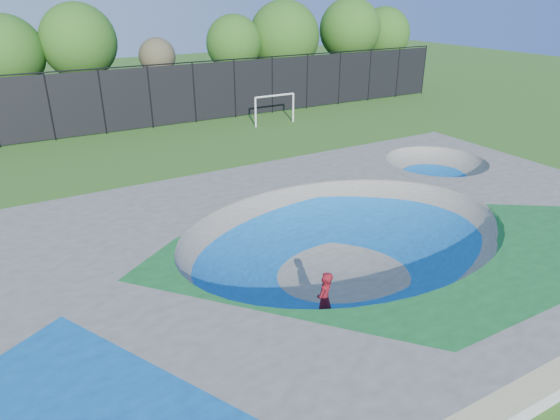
{
  "coord_description": "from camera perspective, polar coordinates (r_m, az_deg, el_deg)",
  "views": [
    {
      "loc": [
        -8.83,
        -11.16,
        8.3
      ],
      "look_at": [
        -0.69,
        3.0,
        1.1
      ],
      "focal_mm": 32.0,
      "sensor_mm": 36.0,
      "label": 1
    }
  ],
  "objects": [
    {
      "name": "ground",
      "position": [
        16.47,
        7.36,
        -6.68
      ],
      "size": [
        120.0,
        120.0,
        0.0
      ],
      "primitive_type": "plane",
      "color": "#2D5B19",
      "rests_on": "ground"
    },
    {
      "name": "skate_deck",
      "position": [
        16.11,
        7.5,
        -4.38
      ],
      "size": [
        22.0,
        14.0,
        1.5
      ],
      "primitive_type": "cube",
      "color": "gray",
      "rests_on": "ground"
    },
    {
      "name": "skater",
      "position": [
        13.39,
        5.09,
        -10.23
      ],
      "size": [
        0.72,
        0.65,
        1.66
      ],
      "primitive_type": "imported",
      "rotation": [
        0.0,
        0.0,
        3.69
      ],
      "color": "red",
      "rests_on": "ground"
    },
    {
      "name": "skateboard",
      "position": [
        13.85,
        4.97,
        -12.99
      ],
      "size": [
        0.8,
        0.52,
        0.05
      ],
      "primitive_type": "cube",
      "rotation": [
        0.0,
        0.0,
        0.42
      ],
      "color": "black",
      "rests_on": "ground"
    },
    {
      "name": "soccer_goal",
      "position": [
        33.97,
        -0.61,
        12.03
      ],
      "size": [
        3.01,
        0.12,
        1.99
      ],
      "color": "silver",
      "rests_on": "ground"
    },
    {
      "name": "fence",
      "position": [
        33.92,
        -14.64,
        12.51
      ],
      "size": [
        48.09,
        0.09,
        4.04
      ],
      "color": "black",
      "rests_on": "ground"
    },
    {
      "name": "treeline",
      "position": [
        38.22,
        -17.6,
        17.75
      ],
      "size": [
        52.68,
        6.72,
        8.0
      ],
      "color": "#493724",
      "rests_on": "ground"
    }
  ]
}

